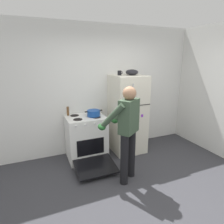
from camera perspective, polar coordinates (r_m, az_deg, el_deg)
ground at (r=3.15m, az=10.15°, el=-24.12°), size 8.00×8.00×0.00m
kitchen_wall_back at (r=4.24m, az=-3.40°, el=6.66°), size 6.00×0.10×2.70m
refrigerator at (r=4.20m, az=4.62°, el=-0.65°), size 0.68×0.72×1.67m
stove_range at (r=3.99m, az=-7.63°, el=-7.67°), size 0.76×1.21×0.90m
person_cook at (r=3.10m, az=4.35°, el=-4.27°), size 0.66×0.70×1.60m
red_pot at (r=3.83m, az=-5.47°, el=-0.32°), size 0.35×0.25×0.12m
coffee_mug at (r=4.01m, az=2.26°, el=11.49°), size 0.11×0.08×0.10m
pepper_mill at (r=3.96m, az=-12.94°, el=0.28°), size 0.05×0.05×0.18m
mixing_bowl at (r=4.08m, az=5.91°, el=11.64°), size 0.26×0.26×0.12m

